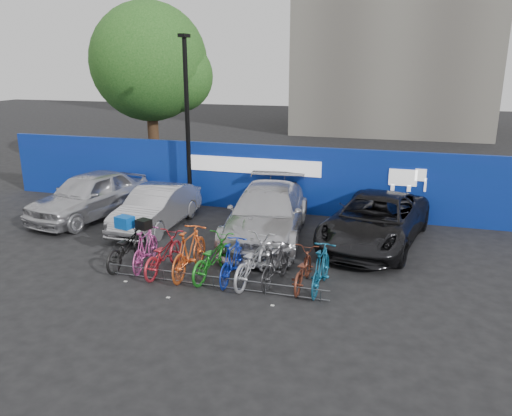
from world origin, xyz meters
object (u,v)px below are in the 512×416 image
at_px(bike_rack, 213,281).
at_px(car_0, 90,195).
at_px(bike_7, 275,264).
at_px(tree, 155,65).
at_px(car_3, 375,220).
at_px(car_2, 267,213).
at_px(bike_0, 127,246).
at_px(lamppost, 187,119).
at_px(bike_5, 232,261).
at_px(bike_6, 253,260).
at_px(bike_9, 321,268).
at_px(bike_2, 163,254).
at_px(car_1, 157,208).
at_px(bike_1, 145,248).
at_px(bike_8, 303,269).
at_px(bike_3, 189,252).
at_px(bike_4, 212,257).

distance_m(bike_rack, car_0, 7.41).
bearing_deg(bike_7, tree, -42.06).
distance_m(bike_rack, car_3, 5.48).
height_order(car_2, bike_0, car_2).
relative_size(lamppost, bike_5, 3.48).
bearing_deg(car_3, bike_5, -120.02).
relative_size(bike_5, bike_6, 0.84).
relative_size(bike_0, bike_5, 1.12).
bearing_deg(bike_9, bike_2, 4.67).
distance_m(car_1, bike_1, 3.32).
relative_size(car_1, bike_8, 2.37).
bearing_deg(car_2, tree, 129.47).
distance_m(bike_5, bike_9, 2.17).
height_order(bike_3, bike_9, bike_3).
distance_m(lamppost, bike_0, 6.01).
bearing_deg(lamppost, bike_3, -66.58).
bearing_deg(bike_8, bike_6, 3.05).
bearing_deg(bike_2, bike_rack, 164.03).
distance_m(bike_2, bike_4, 1.31).
relative_size(car_2, bike_9, 3.00).
height_order(car_1, bike_4, car_1).
distance_m(bike_1, bike_3, 1.31).
xyz_separation_m(bike_0, bike_8, (4.74, -0.02, -0.06)).
height_order(car_1, bike_8, car_1).
distance_m(bike_3, bike_5, 1.17).
relative_size(car_2, bike_7, 3.23).
distance_m(bike_rack, bike_3, 1.11).
height_order(bike_3, bike_4, bike_3).
height_order(lamppost, bike_2, lamppost).
bearing_deg(bike_1, bike_5, 168.53).
relative_size(car_1, bike_7, 2.42).
xyz_separation_m(bike_1, bike_3, (1.30, -0.10, 0.08)).
bearing_deg(bike_0, bike_1, 178.71).
height_order(lamppost, bike_3, lamppost).
bearing_deg(bike_rack, bike_4, 112.24).
xyz_separation_m(car_0, bike_6, (6.93, -3.49, -0.25)).
xyz_separation_m(car_1, bike_2, (1.84, -3.23, -0.17)).
height_order(lamppost, car_0, lamppost).
height_order(lamppost, bike_9, lamppost).
bearing_deg(lamppost, tree, 127.51).
xyz_separation_m(bike_1, bike_6, (2.95, -0.05, 0.02)).
bearing_deg(lamppost, bike_1, -78.79).
xyz_separation_m(bike_0, bike_3, (1.86, -0.12, 0.10)).
relative_size(bike_0, bike_8, 1.14).
relative_size(bike_3, bike_6, 0.98).
height_order(car_0, bike_8, car_0).
relative_size(bike_1, bike_8, 1.03).
relative_size(bike_rack, car_2, 1.03).
bearing_deg(lamppost, bike_0, -84.66).
distance_m(tree, bike_9, 14.39).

